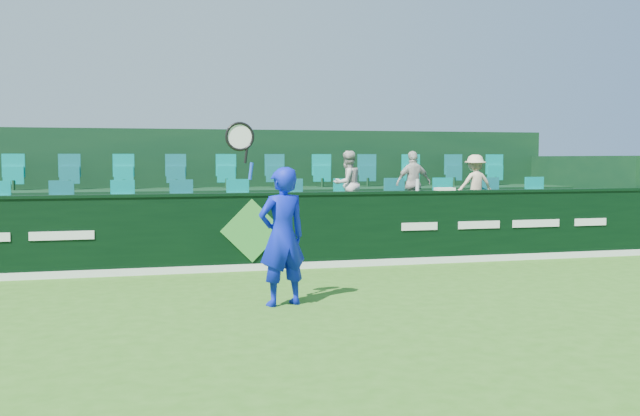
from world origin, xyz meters
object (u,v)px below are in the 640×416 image
object	(u,v)px
tennis_player	(282,235)
towel	(445,189)
spectator_left	(348,184)
spectator_middle	(413,183)
drinks_bottle	(417,185)
spectator_right	(475,184)

from	to	relation	value
tennis_player	towel	xyz separation A→B (m)	(3.72, 3.06, 0.44)
spectator_left	spectator_middle	world-z (taller)	same
spectator_left	drinks_bottle	world-z (taller)	spectator_left
spectator_middle	towel	distance (m)	1.14
spectator_middle	spectator_right	xyz separation A→B (m)	(1.36, 0.00, -0.04)
spectator_left	spectator_middle	bearing A→B (deg)	159.47
towel	drinks_bottle	xyz separation A→B (m)	(-0.55, 0.00, 0.08)
spectator_middle	drinks_bottle	xyz separation A→B (m)	(-0.37, -1.12, 0.01)
tennis_player	towel	bearing A→B (deg)	39.46
tennis_player	drinks_bottle	distance (m)	4.45
tennis_player	spectator_right	world-z (taller)	tennis_player
spectator_left	spectator_middle	distance (m)	1.38
drinks_bottle	spectator_right	bearing A→B (deg)	32.93
towel	spectator_left	bearing A→B (deg)	144.18
spectator_left	drinks_bottle	distance (m)	1.51
spectator_right	tennis_player	bearing A→B (deg)	38.99
tennis_player	spectator_middle	xyz separation A→B (m)	(3.55, 4.18, 0.52)
spectator_middle	spectator_right	world-z (taller)	spectator_middle
spectator_left	towel	distance (m)	1.92
tennis_player	spectator_right	size ratio (longest dim) A/B	1.99
spectator_right	towel	bearing A→B (deg)	41.93
tennis_player	spectator_left	bearing A→B (deg)	62.58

